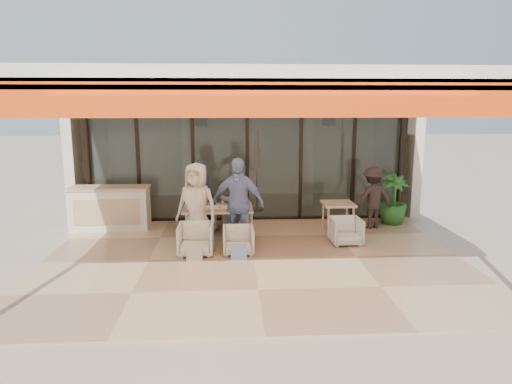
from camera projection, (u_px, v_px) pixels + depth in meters
ground at (253, 260)px, 8.78m from camera, size 70.00×70.00×0.00m
terrace_floor at (253, 259)px, 8.78m from camera, size 8.00×6.00×0.01m
terrace_structure at (254, 86)px, 7.89m from camera, size 8.00×6.00×3.40m
glass_storefront at (247, 158)px, 11.41m from camera, size 8.08×0.10×3.20m
interior_block at (244, 128)px, 13.56m from camera, size 9.05×3.62×3.52m
host_counter at (110, 208)px, 10.74m from camera, size 1.85×0.65×1.04m
dining_table at (218, 210)px, 9.88m from camera, size 1.50×0.90×0.93m
chair_far_left at (201, 214)px, 10.85m from camera, size 0.73×0.69×0.74m
chair_far_right at (237, 214)px, 10.90m from camera, size 0.73×0.69×0.71m
chair_near_left at (196, 238)px, 8.99m from camera, size 0.68×0.64×0.70m
chair_near_right at (238, 239)px, 9.04m from camera, size 0.61×0.58×0.62m
diner_navy at (200, 198)px, 10.26m from camera, size 0.72×0.58×1.72m
diner_grey at (237, 200)px, 10.32m from camera, size 0.93×0.82×1.61m
diner_cream at (197, 206)px, 9.37m from camera, size 1.01×0.83×1.78m
diner_periwinkle at (238, 203)px, 9.41m from camera, size 1.18×0.76×1.87m
tote_bag_cream at (194, 253)px, 8.63m from camera, size 0.30×0.10×0.34m
tote_bag_blue at (239, 252)px, 8.68m from camera, size 0.30×0.10×0.34m
side_table at (338, 207)px, 10.34m from camera, size 0.70×0.70×0.74m
side_chair at (346, 230)px, 9.66m from camera, size 0.65×0.61×0.64m
standing_woman at (373, 198)px, 10.79m from camera, size 1.06×0.73×1.50m
potted_palm at (393, 199)px, 11.23m from camera, size 0.86×0.86×1.27m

